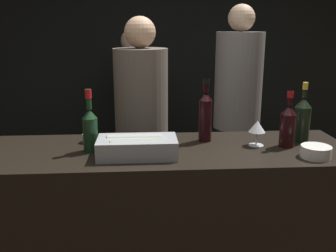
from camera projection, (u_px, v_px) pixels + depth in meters
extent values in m
cube|color=black|center=(154.00, 51.00, 4.20)|extent=(6.40, 0.06, 2.80)
cube|color=black|center=(168.00, 233.00, 2.17)|extent=(2.00, 0.63, 1.02)
cube|color=#9EA0A5|center=(137.00, 147.00, 1.91)|extent=(0.40, 0.21, 0.10)
cylinder|color=#9EA899|center=(138.00, 145.00, 1.87)|extent=(0.28, 0.10, 0.06)
cylinder|color=#B2B7AD|center=(135.00, 141.00, 1.93)|extent=(0.28, 0.08, 0.07)
cylinder|color=silver|center=(316.00, 152.00, 1.89)|extent=(0.15, 0.15, 0.06)
cylinder|color=gray|center=(316.00, 147.00, 1.89)|extent=(0.12, 0.12, 0.01)
cylinder|color=silver|center=(256.00, 145.00, 2.09)|extent=(0.08, 0.08, 0.00)
cylinder|color=silver|center=(256.00, 138.00, 2.08)|extent=(0.01, 0.01, 0.07)
cone|color=silver|center=(257.00, 126.00, 2.06)|extent=(0.09, 0.09, 0.06)
cylinder|color=silver|center=(90.00, 138.00, 2.15)|extent=(0.08, 0.08, 0.05)
sphere|color=#F4C66B|center=(90.00, 138.00, 2.15)|extent=(0.04, 0.04, 0.04)
cylinder|color=black|center=(302.00, 124.00, 2.14)|extent=(0.09, 0.09, 0.20)
cone|color=black|center=(304.00, 103.00, 2.11)|extent=(0.09, 0.09, 0.05)
cylinder|color=black|center=(305.00, 90.00, 2.09)|extent=(0.03, 0.03, 0.09)
cylinder|color=gold|center=(305.00, 86.00, 2.09)|extent=(0.03, 0.03, 0.04)
cylinder|color=#143319|center=(90.00, 135.00, 1.97)|extent=(0.08, 0.08, 0.18)
cone|color=#143319|center=(89.00, 114.00, 1.94)|extent=(0.08, 0.08, 0.05)
cylinder|color=#143319|center=(89.00, 99.00, 1.93)|extent=(0.03, 0.03, 0.10)
cylinder|color=red|center=(88.00, 94.00, 1.92)|extent=(0.03, 0.03, 0.05)
cylinder|color=black|center=(287.00, 131.00, 2.05)|extent=(0.08, 0.08, 0.18)
cone|color=black|center=(289.00, 110.00, 2.02)|extent=(0.08, 0.08, 0.05)
cylinder|color=black|center=(290.00, 98.00, 2.01)|extent=(0.03, 0.03, 0.08)
cylinder|color=maroon|center=(290.00, 95.00, 2.00)|extent=(0.03, 0.03, 0.03)
cylinder|color=black|center=(205.00, 121.00, 2.15)|extent=(0.07, 0.07, 0.24)
cone|color=black|center=(206.00, 96.00, 2.11)|extent=(0.07, 0.07, 0.04)
cylinder|color=black|center=(206.00, 86.00, 2.10)|extent=(0.03, 0.03, 0.08)
cylinder|color=black|center=(206.00, 82.00, 2.09)|extent=(0.04, 0.04, 0.04)
cube|color=black|center=(234.00, 174.00, 3.24)|extent=(0.29, 0.21, 0.86)
cylinder|color=slate|center=(238.00, 81.00, 3.03)|extent=(0.38, 0.38, 0.77)
sphere|color=beige|center=(241.00, 18.00, 2.90)|extent=(0.21, 0.21, 0.21)
cube|color=black|center=(135.00, 157.00, 3.84)|extent=(0.28, 0.20, 0.74)
cylinder|color=#334766|center=(133.00, 88.00, 3.65)|extent=(0.37, 0.37, 0.69)
sphere|color=tan|center=(132.00, 41.00, 3.54)|extent=(0.21, 0.21, 0.21)
cube|color=black|center=(143.00, 202.00, 2.80)|extent=(0.28, 0.20, 0.80)
cylinder|color=#60564C|center=(141.00, 102.00, 2.60)|extent=(0.37, 0.37, 0.73)
sphere|color=tan|center=(140.00, 32.00, 2.48)|extent=(0.21, 0.21, 0.21)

